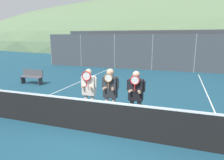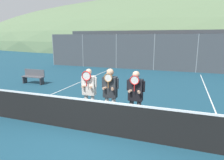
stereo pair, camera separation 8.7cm
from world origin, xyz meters
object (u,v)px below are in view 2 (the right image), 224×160
player_center_right (136,94)px  car_center (220,58)px  player_leftmost (89,89)px  car_left_of_center (156,57)px  car_far_left (104,55)px  bench_courtside (34,76)px  player_center_left (110,91)px

player_center_right → car_center: (4.29, 13.72, -0.07)m
player_leftmost → car_left_of_center: 13.65m
car_far_left → car_center: bearing=2.1°
car_far_left → car_center: car_center is taller
car_left_of_center → bench_courtside: bearing=-120.0°
player_leftmost → bench_courtside: (-5.39, 3.52, -0.55)m
bench_courtside → car_far_left: bearing=86.4°
bench_courtside → car_left_of_center: bearing=60.0°
player_center_right → car_center: bearing=72.6°
player_leftmost → bench_courtside: bearing=146.9°
player_center_left → car_far_left: size_ratio=0.41×
player_center_left → car_left_of_center: (-0.36, 13.77, -0.17)m
player_center_right → bench_courtside: (-7.02, 3.65, -0.58)m
car_center → bench_courtside: car_center is taller
car_center → car_left_of_center: bearing=179.4°
car_left_of_center → player_leftmost: bearing=-91.9°
player_leftmost → player_center_right: size_ratio=0.98×
bench_courtside → player_leftmost: bearing=-33.1°
car_center → player_leftmost: bearing=-113.5°
car_left_of_center → bench_courtside: 11.69m
player_leftmost → car_left_of_center: size_ratio=0.36×
player_center_left → car_far_left: bearing=112.8°
car_left_of_center → car_center: bearing=-0.6°
player_leftmost → player_center_right: bearing=-4.7°
bench_courtside → car_center: bearing=41.7°
player_center_left → car_center: size_ratio=0.37×
player_center_right → car_far_left: size_ratio=0.40×
player_center_right → car_far_left: (-6.41, 13.32, -0.14)m
car_left_of_center → car_center: size_ratio=1.00×
bench_courtside → player_center_left: bearing=-30.5°
car_far_left → car_left_of_center: bearing=4.9°
player_leftmost → car_left_of_center: car_left_of_center is taller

